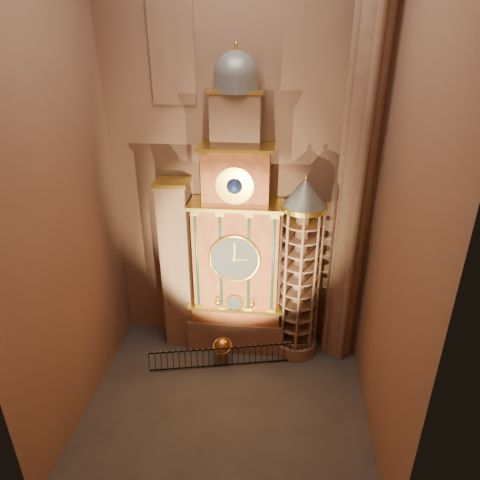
# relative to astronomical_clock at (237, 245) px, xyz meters

# --- Properties ---
(floor) EXTENTS (14.00, 14.00, 0.00)m
(floor) POSITION_rel_astronomical_clock_xyz_m (0.00, -4.96, -6.68)
(floor) COLOR #383330
(floor) RESTS_ON ground
(wall_back) EXTENTS (22.00, 0.00, 22.00)m
(wall_back) POSITION_rel_astronomical_clock_xyz_m (0.00, 1.04, 4.32)
(wall_back) COLOR #8D674C
(wall_back) RESTS_ON floor
(wall_left) EXTENTS (0.00, 22.00, 22.00)m
(wall_left) POSITION_rel_astronomical_clock_xyz_m (-7.00, -4.96, 4.32)
(wall_left) COLOR #8D674C
(wall_left) RESTS_ON floor
(wall_right) EXTENTS (0.00, 22.00, 22.00)m
(wall_right) POSITION_rel_astronomical_clock_xyz_m (7.00, -4.96, 4.32)
(wall_right) COLOR #8D674C
(wall_right) RESTS_ON floor
(astronomical_clock) EXTENTS (5.60, 2.41, 16.70)m
(astronomical_clock) POSITION_rel_astronomical_clock_xyz_m (0.00, 0.00, 0.00)
(astronomical_clock) COLOR #8C634C
(astronomical_clock) RESTS_ON floor
(portrait_tower) EXTENTS (1.80, 1.60, 10.20)m
(portrait_tower) POSITION_rel_astronomical_clock_xyz_m (-3.40, 0.02, -1.53)
(portrait_tower) COLOR #8C634C
(portrait_tower) RESTS_ON floor
(stair_turret) EXTENTS (2.50, 2.50, 10.80)m
(stair_turret) POSITION_rel_astronomical_clock_xyz_m (3.50, -0.26, -1.41)
(stair_turret) COLOR #8C634C
(stair_turret) RESTS_ON floor
(gothic_pier) EXTENTS (2.04, 2.04, 22.00)m
(gothic_pier) POSITION_rel_astronomical_clock_xyz_m (6.10, 0.04, 4.32)
(gothic_pier) COLOR #8C634C
(gothic_pier) RESTS_ON floor
(stained_glass_window) EXTENTS (2.20, 0.14, 5.20)m
(stained_glass_window) POSITION_rel_astronomical_clock_xyz_m (-3.20, 0.95, 9.82)
(stained_glass_window) COLOR navy
(stained_glass_window) RESTS_ON wall_back
(celestial_globe) EXTENTS (1.31, 1.26, 1.58)m
(celestial_globe) POSITION_rel_astronomical_clock_xyz_m (-0.64, -1.80, -5.73)
(celestial_globe) COLOR #8C634C
(celestial_globe) RESTS_ON floor
(iron_railing) EXTENTS (8.73, 1.92, 1.25)m
(iron_railing) POSITION_rel_astronomical_clock_xyz_m (-0.19, -2.14, -6.00)
(iron_railing) COLOR black
(iron_railing) RESTS_ON floor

